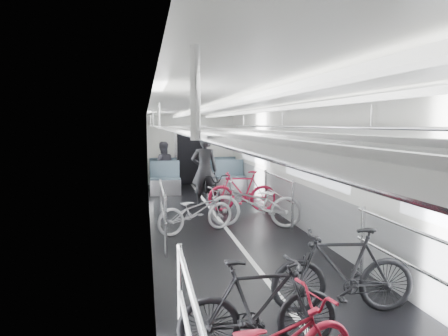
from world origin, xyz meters
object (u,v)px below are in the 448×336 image
object	(u,v)px
person_standing	(204,170)
person_seated	(163,166)
bike_right_far	(242,191)
bike_left_far	(196,211)
bike_aisle	(213,189)
bike_left_mid	(259,306)
bike_right_mid	(255,203)
bike_right_near	(343,271)

from	to	relation	value
person_standing	person_seated	bearing A→B (deg)	-64.74
bike_right_far	person_seated	distance (m)	3.99
bike_left_far	bike_aisle	distance (m)	2.52
bike_left_mid	person_seated	world-z (taller)	person_seated
bike_aisle	bike_right_far	bearing A→B (deg)	-56.13
bike_right_mid	bike_right_far	bearing A→B (deg)	-167.31
person_seated	bike_left_far	bearing A→B (deg)	91.58
bike_aisle	bike_left_mid	bearing A→B (deg)	-98.80
bike_right_far	person_seated	xyz separation A→B (m)	(-1.72, 3.59, 0.28)
bike_left_mid	bike_right_near	size ratio (longest dim) A/B	0.93
bike_left_mid	bike_aisle	distance (m)	6.66
bike_right_mid	person_standing	world-z (taller)	person_standing
bike_right_mid	person_standing	bearing A→B (deg)	-147.39
bike_left_mid	bike_right_far	size ratio (longest dim) A/B	0.91
bike_aisle	person_seated	size ratio (longest dim) A/B	1.06
bike_left_far	bike_right_mid	bearing A→B (deg)	-102.52
bike_right_far	person_seated	bearing A→B (deg)	-143.55
person_standing	bike_right_far	bearing A→B (deg)	137.87
bike_right_mid	bike_aisle	xyz separation A→B (m)	(-0.49, 2.26, -0.07)
bike_left_far	bike_right_far	distance (m)	2.11
bike_left_far	bike_right_mid	world-z (taller)	bike_right_mid
bike_right_far	bike_aisle	size ratio (longest dim) A/B	1.01
bike_right_far	bike_right_near	bearing A→B (deg)	9.19
bike_aisle	person_standing	world-z (taller)	person_standing
bike_right_mid	bike_right_far	xyz separation A→B (m)	(0.09, 1.48, -0.00)
bike_left_mid	bike_right_near	bearing A→B (deg)	-61.08
bike_left_mid	bike_left_far	bearing A→B (deg)	2.24
bike_right_mid	bike_left_mid	bearing A→B (deg)	1.06
bike_right_near	person_seated	distance (m)	8.99
bike_right_mid	person_standing	size ratio (longest dim) A/B	1.03
bike_right_mid	bike_aisle	distance (m)	2.31
bike_left_far	bike_aisle	size ratio (longest dim) A/B	0.98
bike_aisle	person_seated	bearing A→B (deg)	109.44
bike_left_mid	person_standing	bearing A→B (deg)	-2.63
bike_left_far	person_standing	size ratio (longest dim) A/B	0.87
bike_left_far	bike_left_mid	bearing A→B (deg)	161.19
bike_left_mid	bike_right_far	distance (m)	5.98
bike_right_near	bike_right_far	xyz separation A→B (m)	(0.15, 5.26, 0.01)
person_standing	person_seated	distance (m)	2.87
bike_right_far	bike_aisle	distance (m)	0.97
bike_left_mid	person_seated	bearing A→B (deg)	4.28
bike_left_mid	bike_right_mid	xyz separation A→B (m)	(1.19, 4.36, 0.05)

